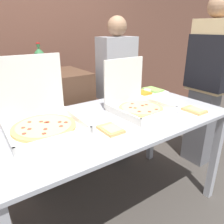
{
  "coord_description": "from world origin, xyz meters",
  "views": [
    {
      "loc": [
        -0.87,
        -1.23,
        1.52
      ],
      "look_at": [
        0.0,
        0.0,
        0.93
      ],
      "focal_mm": 35.0,
      "sensor_mm": 36.0,
      "label": 1
    }
  ],
  "objects_px": {
    "veggie_tray": "(147,93)",
    "soda_can_silver": "(16,67)",
    "soda_bottle": "(40,60)",
    "person_guest_cap": "(117,91)",
    "pizza_box_near_right": "(136,102)",
    "paper_plate_front_right": "(194,111)",
    "paper_plate_front_center": "(111,130)",
    "pizza_box_far_left": "(40,117)",
    "person_server_vest": "(208,77)"
  },
  "relations": [
    {
      "from": "pizza_box_far_left",
      "to": "soda_can_silver",
      "type": "bearing_deg",
      "value": 86.22
    },
    {
      "from": "pizza_box_near_right",
      "to": "person_server_vest",
      "type": "distance_m",
      "value": 1.04
    },
    {
      "from": "pizza_box_far_left",
      "to": "soda_bottle",
      "type": "relative_size",
      "value": 1.75
    },
    {
      "from": "veggie_tray",
      "to": "pizza_box_near_right",
      "type": "bearing_deg",
      "value": -144.28
    },
    {
      "from": "soda_bottle",
      "to": "person_guest_cap",
      "type": "distance_m",
      "value": 0.86
    },
    {
      "from": "veggie_tray",
      "to": "person_server_vest",
      "type": "relative_size",
      "value": 0.21
    },
    {
      "from": "pizza_box_near_right",
      "to": "paper_plate_front_center",
      "type": "bearing_deg",
      "value": -156.22
    },
    {
      "from": "pizza_box_far_left",
      "to": "veggie_tray",
      "type": "relative_size",
      "value": 1.31
    },
    {
      "from": "pizza_box_far_left",
      "to": "person_server_vest",
      "type": "relative_size",
      "value": 0.27
    },
    {
      "from": "pizza_box_near_right",
      "to": "person_server_vest",
      "type": "xyz_separation_m",
      "value": [
        1.04,
        0.04,
        0.07
      ]
    },
    {
      "from": "pizza_box_far_left",
      "to": "person_guest_cap",
      "type": "height_order",
      "value": "person_guest_cap"
    },
    {
      "from": "person_server_vest",
      "to": "pizza_box_near_right",
      "type": "bearing_deg",
      "value": 92.05
    },
    {
      "from": "pizza_box_far_left",
      "to": "paper_plate_front_center",
      "type": "bearing_deg",
      "value": -41.11
    },
    {
      "from": "soda_bottle",
      "to": "person_server_vest",
      "type": "height_order",
      "value": "person_server_vest"
    },
    {
      "from": "paper_plate_front_center",
      "to": "veggie_tray",
      "type": "bearing_deg",
      "value": 31.38
    },
    {
      "from": "pizza_box_near_right",
      "to": "veggie_tray",
      "type": "distance_m",
      "value": 0.48
    },
    {
      "from": "paper_plate_front_center",
      "to": "person_server_vest",
      "type": "bearing_deg",
      "value": 9.34
    },
    {
      "from": "paper_plate_front_right",
      "to": "veggie_tray",
      "type": "bearing_deg",
      "value": 86.99
    },
    {
      "from": "paper_plate_front_center",
      "to": "soda_bottle",
      "type": "height_order",
      "value": "soda_bottle"
    },
    {
      "from": "pizza_box_near_right",
      "to": "pizza_box_far_left",
      "type": "height_order",
      "value": "pizza_box_far_left"
    },
    {
      "from": "paper_plate_front_center",
      "to": "soda_can_silver",
      "type": "height_order",
      "value": "soda_can_silver"
    },
    {
      "from": "paper_plate_front_right",
      "to": "soda_can_silver",
      "type": "relative_size",
      "value": 2.07
    },
    {
      "from": "person_guest_cap",
      "to": "paper_plate_front_center",
      "type": "bearing_deg",
      "value": 51.53
    },
    {
      "from": "pizza_box_near_right",
      "to": "soda_can_silver",
      "type": "height_order",
      "value": "pizza_box_near_right"
    },
    {
      "from": "veggie_tray",
      "to": "soda_bottle",
      "type": "height_order",
      "value": "soda_bottle"
    },
    {
      "from": "pizza_box_far_left",
      "to": "soda_can_silver",
      "type": "height_order",
      "value": "pizza_box_far_left"
    },
    {
      "from": "paper_plate_front_center",
      "to": "soda_bottle",
      "type": "relative_size",
      "value": 0.77
    },
    {
      "from": "paper_plate_front_center",
      "to": "person_guest_cap",
      "type": "distance_m",
      "value": 1.07
    },
    {
      "from": "pizza_box_near_right",
      "to": "soda_bottle",
      "type": "bearing_deg",
      "value": 113.94
    },
    {
      "from": "paper_plate_front_right",
      "to": "person_server_vest",
      "type": "height_order",
      "value": "person_server_vest"
    },
    {
      "from": "pizza_box_far_left",
      "to": "soda_can_silver",
      "type": "distance_m",
      "value": 0.94
    },
    {
      "from": "paper_plate_front_center",
      "to": "veggie_tray",
      "type": "relative_size",
      "value": 0.58
    },
    {
      "from": "pizza_box_far_left",
      "to": "paper_plate_front_center",
      "type": "distance_m",
      "value": 0.48
    },
    {
      "from": "paper_plate_front_center",
      "to": "person_guest_cap",
      "type": "relative_size",
      "value": 0.14
    },
    {
      "from": "paper_plate_front_center",
      "to": "paper_plate_front_right",
      "type": "bearing_deg",
      "value": -7.63
    },
    {
      "from": "paper_plate_front_right",
      "to": "paper_plate_front_center",
      "type": "distance_m",
      "value": 0.76
    },
    {
      "from": "soda_bottle",
      "to": "person_server_vest",
      "type": "distance_m",
      "value": 1.74
    },
    {
      "from": "pizza_box_far_left",
      "to": "paper_plate_front_center",
      "type": "height_order",
      "value": "pizza_box_far_left"
    },
    {
      "from": "veggie_tray",
      "to": "soda_bottle",
      "type": "distance_m",
      "value": 1.1
    },
    {
      "from": "paper_plate_front_right",
      "to": "paper_plate_front_center",
      "type": "relative_size",
      "value": 1.16
    },
    {
      "from": "veggie_tray",
      "to": "soda_can_silver",
      "type": "bearing_deg",
      "value": 144.03
    },
    {
      "from": "pizza_box_far_left",
      "to": "paper_plate_front_center",
      "type": "xyz_separation_m",
      "value": [
        0.35,
        -0.32,
        -0.07
      ]
    },
    {
      "from": "soda_bottle",
      "to": "pizza_box_far_left",
      "type": "bearing_deg",
      "value": -109.99
    },
    {
      "from": "pizza_box_near_right",
      "to": "paper_plate_front_right",
      "type": "distance_m",
      "value": 0.47
    },
    {
      "from": "paper_plate_front_right",
      "to": "person_server_vest",
      "type": "distance_m",
      "value": 0.77
    },
    {
      "from": "pizza_box_far_left",
      "to": "soda_bottle",
      "type": "bearing_deg",
      "value": 71.59
    },
    {
      "from": "paper_plate_front_right",
      "to": "veggie_tray",
      "type": "relative_size",
      "value": 0.68
    },
    {
      "from": "person_guest_cap",
      "to": "soda_bottle",
      "type": "bearing_deg",
      "value": -19.78
    },
    {
      "from": "paper_plate_front_center",
      "to": "soda_can_silver",
      "type": "bearing_deg",
      "value": 102.03
    },
    {
      "from": "pizza_box_far_left",
      "to": "soda_bottle",
      "type": "xyz_separation_m",
      "value": [
        0.28,
        0.78,
        0.26
      ]
    }
  ]
}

